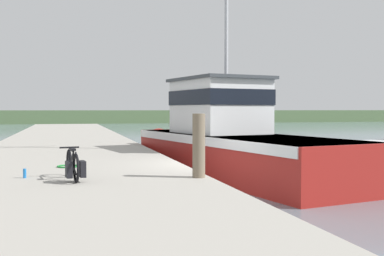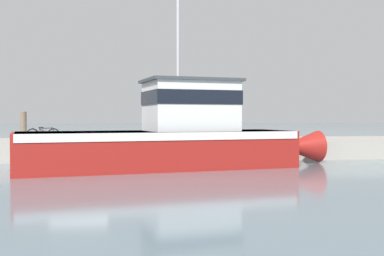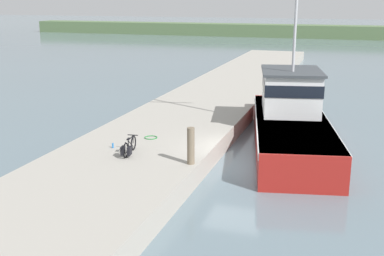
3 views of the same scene
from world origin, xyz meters
The scene contains 7 objects.
ground_plane centered at (0.00, 0.00, 0.00)m, with size 320.00×320.00×0.00m, color slate.
dock_pier centered at (-4.12, 0.00, 0.45)m, with size 6.37×80.00×0.91m, color #A39E93.
fishing_boat_main centered at (1.81, 4.01, 1.35)m, with size 5.61×13.56×10.13m.
bicycle_touring centered at (-4.00, -2.41, 1.23)m, with size 0.56×1.67×0.70m.
mooring_post centered at (-1.22, -2.65, 1.64)m, with size 0.29×0.29×1.46m, color #756651.
hose_coil centered at (-4.10, 0.19, 0.93)m, with size 0.60×0.60×0.04m, color #197A2D.
water_bottle_on_curb centered at (-5.07, -1.74, 1.01)m, with size 0.07×0.07×0.21m, color blue.
Camera 2 is at (21.75, 2.23, 2.10)m, focal length 45.00 mm.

